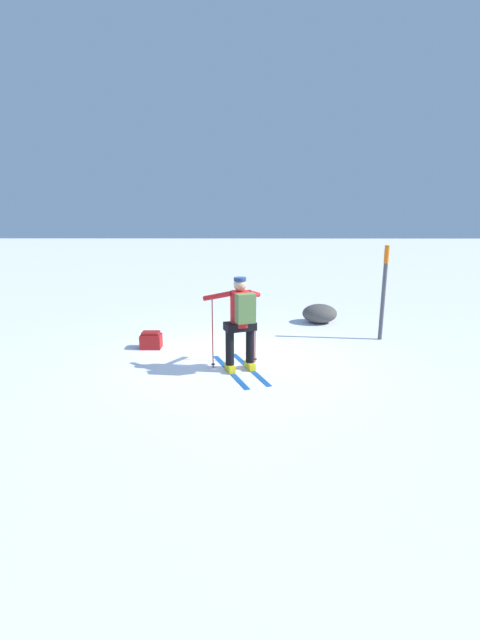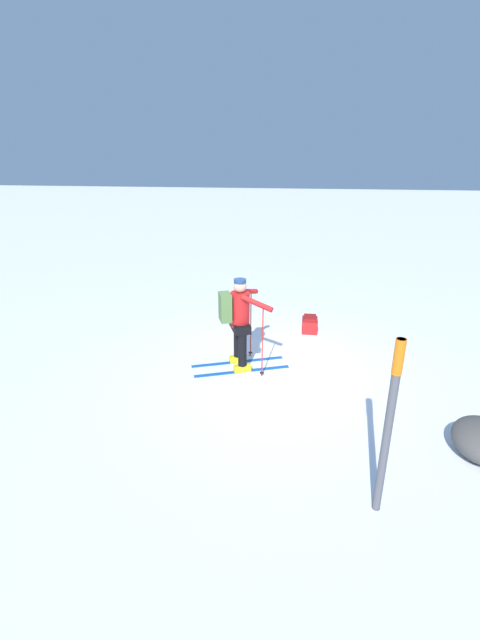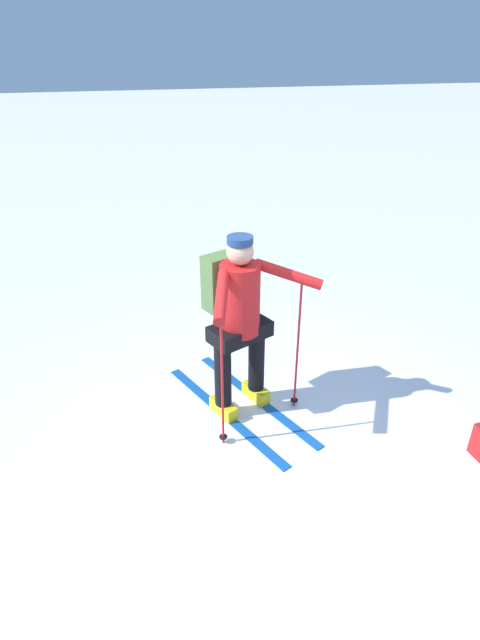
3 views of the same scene
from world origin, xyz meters
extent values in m
plane|color=white|center=(0.00, 0.00, 0.00)|extent=(80.00, 80.00, 0.00)
cube|color=#144C9E|center=(-0.15, -0.65, 0.01)|extent=(0.69, 1.66, 0.01)
cube|color=yellow|center=(-0.15, -0.65, 0.07)|extent=(0.21, 0.32, 0.12)
cylinder|color=black|center=(-0.15, -0.65, 0.47)|extent=(0.15, 0.15, 0.68)
cube|color=#144C9E|center=(0.20, -0.52, 0.01)|extent=(0.69, 1.66, 0.01)
cube|color=yellow|center=(0.20, -0.52, 0.07)|extent=(0.21, 0.32, 0.12)
cylinder|color=black|center=(0.20, -0.52, 0.47)|extent=(0.15, 0.15, 0.68)
cube|color=black|center=(0.03, -0.58, 0.81)|extent=(0.60, 0.45, 0.14)
cylinder|color=red|center=(0.03, -0.58, 1.12)|extent=(0.34, 0.34, 0.62)
sphere|color=tan|center=(0.03, -0.58, 1.54)|extent=(0.22, 0.22, 0.22)
cylinder|color=navy|center=(0.03, -0.58, 1.64)|extent=(0.21, 0.21, 0.06)
cube|color=#4C6B38|center=(0.12, -0.83, 1.18)|extent=(0.36, 0.28, 0.49)
cylinder|color=red|center=(-0.46, -0.45, 0.65)|extent=(0.02, 0.02, 1.30)
cylinder|color=black|center=(-0.46, -0.45, 0.06)|extent=(0.07, 0.07, 0.01)
cylinder|color=red|center=(-0.36, -0.50, 1.33)|extent=(0.54, 0.36, 0.23)
cylinder|color=red|center=(0.30, -0.16, 0.65)|extent=(0.02, 0.02, 1.30)
cylinder|color=black|center=(0.30, -0.16, 0.06)|extent=(0.07, 0.07, 0.01)
cylinder|color=red|center=(0.27, -0.27, 1.33)|extent=(0.27, 0.57, 0.23)
cube|color=maroon|center=(-1.82, 0.70, 0.14)|extent=(0.42, 0.33, 0.29)
cube|color=maroon|center=(-1.82, 0.70, 0.32)|extent=(0.35, 0.26, 0.06)
cylinder|color=#4C4C51|center=(3.12, 1.36, 1.03)|extent=(0.09, 0.09, 2.05)
cylinder|color=orange|center=(3.12, 1.36, 1.87)|extent=(0.10, 0.10, 0.37)
camera|label=1|loc=(0.08, -7.75, 2.72)|focal=24.00mm
camera|label=2|loc=(6.92, 0.37, 3.68)|focal=24.00mm
camera|label=3|loc=(1.11, 2.97, 2.96)|focal=28.00mm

